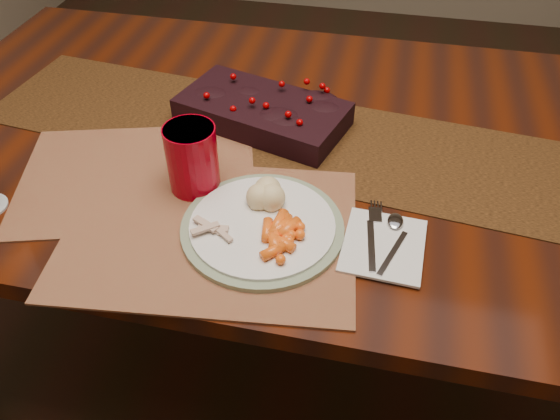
% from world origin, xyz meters
% --- Properties ---
extents(floor, '(5.00, 5.00, 0.00)m').
position_xyz_m(floor, '(0.00, 0.00, 0.00)').
color(floor, black).
rests_on(floor, ground).
extents(dining_table, '(1.80, 1.00, 0.75)m').
position_xyz_m(dining_table, '(0.00, 0.00, 0.38)').
color(dining_table, black).
rests_on(dining_table, floor).
extents(table_runner, '(1.55, 0.48, 0.00)m').
position_xyz_m(table_runner, '(0.05, -0.02, 0.75)').
color(table_runner, black).
rests_on(table_runner, dining_table).
extents(centerpiece, '(0.39, 0.27, 0.07)m').
position_xyz_m(centerpiece, '(-0.11, 0.02, 0.79)').
color(centerpiece, black).
rests_on(centerpiece, table_runner).
extents(placemat_main, '(0.54, 0.42, 0.00)m').
position_xyz_m(placemat_main, '(-0.12, -0.32, 0.75)').
color(placemat_main, brown).
rests_on(placemat_main, dining_table).
extents(placemat_second, '(0.52, 0.44, 0.00)m').
position_xyz_m(placemat_second, '(-0.30, -0.21, 0.75)').
color(placemat_second, '#91593C').
rests_on(placemat_second, dining_table).
extents(dinner_plate, '(0.34, 0.34, 0.02)m').
position_xyz_m(dinner_plate, '(-0.03, -0.30, 0.76)').
color(dinner_plate, white).
rests_on(dinner_plate, placemat_main).
extents(baby_carrots, '(0.13, 0.12, 0.02)m').
position_xyz_m(baby_carrots, '(-0.02, -0.34, 0.78)').
color(baby_carrots, '#FF5F14').
rests_on(baby_carrots, dinner_plate).
extents(mashed_potatoes, '(0.10, 0.09, 0.05)m').
position_xyz_m(mashed_potatoes, '(-0.05, -0.24, 0.79)').
color(mashed_potatoes, tan).
rests_on(mashed_potatoes, dinner_plate).
extents(turkey_shreds, '(0.08, 0.07, 0.02)m').
position_xyz_m(turkey_shreds, '(-0.10, -0.34, 0.78)').
color(turkey_shreds, '#BAA69D').
rests_on(turkey_shreds, dinner_plate).
extents(napkin, '(0.14, 0.16, 0.01)m').
position_xyz_m(napkin, '(0.18, -0.30, 0.76)').
color(napkin, silver).
rests_on(napkin, placemat_main).
extents(fork, '(0.04, 0.15, 0.00)m').
position_xyz_m(fork, '(0.16, -0.28, 0.76)').
color(fork, silver).
rests_on(fork, napkin).
extents(spoon, '(0.07, 0.14, 0.00)m').
position_xyz_m(spoon, '(0.19, -0.29, 0.76)').
color(spoon, silver).
rests_on(spoon, napkin).
extents(red_cup, '(0.12, 0.12, 0.13)m').
position_xyz_m(red_cup, '(-0.18, -0.21, 0.82)').
color(red_cup, '#960011').
rests_on(red_cup, placemat_main).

